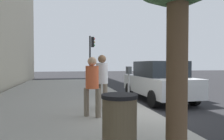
% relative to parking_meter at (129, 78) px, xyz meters
% --- Properties ---
extents(ground_plane, '(80.00, 80.00, 0.00)m').
position_rel_parking_meter_xyz_m(ground_plane, '(-0.84, -0.53, -1.17)').
color(ground_plane, '#232326').
rests_on(ground_plane, ground).
extents(sidewalk_slab, '(28.00, 6.00, 0.15)m').
position_rel_parking_meter_xyz_m(sidewalk_slab, '(-0.84, 2.47, -1.09)').
color(sidewalk_slab, gray).
rests_on(sidewalk_slab, ground_plane).
extents(parking_meter, '(0.36, 0.12, 1.41)m').
position_rel_parking_meter_xyz_m(parking_meter, '(0.00, 0.00, 0.00)').
color(parking_meter, gray).
rests_on(parking_meter, sidewalk_slab).
extents(pedestrian_at_meter, '(0.52, 0.39, 1.80)m').
position_rel_parking_meter_xyz_m(pedestrian_at_meter, '(-0.31, 1.02, 0.05)').
color(pedestrian_at_meter, '#726656').
rests_on(pedestrian_at_meter, sidewalk_slab).
extents(pedestrian_bystander, '(0.37, 0.45, 1.70)m').
position_rel_parking_meter_xyz_m(pedestrian_bystander, '(-1.19, 1.46, -0.02)').
color(pedestrian_bystander, '#726656').
rests_on(pedestrian_bystander, sidewalk_slab).
extents(parked_sedan_near, '(4.42, 2.00, 1.77)m').
position_rel_parking_meter_xyz_m(parked_sedan_near, '(1.53, -1.88, -0.27)').
color(parked_sedan_near, silver).
rests_on(parked_sedan_near, ground_plane).
extents(traffic_signal, '(0.24, 0.44, 3.60)m').
position_rel_parking_meter_xyz_m(traffic_signal, '(8.24, 0.31, 1.41)').
color(traffic_signal, black).
rests_on(traffic_signal, sidewalk_slab).
extents(trash_bin, '(0.59, 0.59, 1.01)m').
position_rel_parking_meter_xyz_m(trash_bin, '(-3.75, 1.34, -0.51)').
color(trash_bin, brown).
rests_on(trash_bin, sidewalk_slab).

